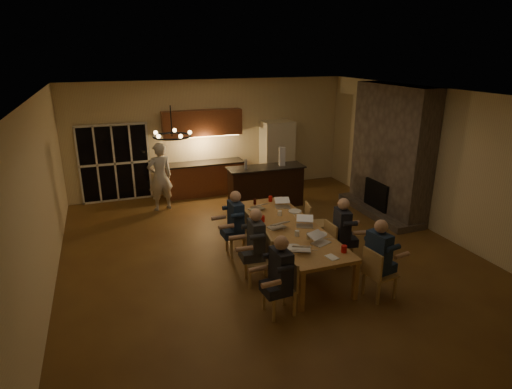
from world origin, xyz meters
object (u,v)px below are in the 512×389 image
object	(u,v)px
laptop_e	(256,204)
chair_left_near	(279,288)
standing_person	(160,177)
laptop_b	(321,237)
chair_right_far	(317,223)
dining_table	(289,244)
redcup_mid	(262,219)
laptop_f	(283,202)
plate_near	(321,234)
person_left_mid	(256,246)
laptop_c	(276,222)
person_left_near	(281,278)
laptop_a	(301,244)
plate_left	(294,247)
bar_bottle	(246,164)
chair_right_mid	(339,243)
mug_back	(255,212)
person_left_far	(236,224)
redcup_near	(344,249)
mug_mid	(280,213)
refrigerator	(277,155)
chair_left_far	(237,234)
plate_far	(295,211)
person_right_mid	(342,233)
chair_right_near	(380,273)
can_silver	(308,236)
person_right_near	(378,259)
can_cola	(255,202)
bar_blender	(282,156)
laptop_d	(305,221)
bar_island	(266,187)
chandelier	(172,136)
mug_front	(297,233)

from	to	relation	value
laptop_e	chair_left_near	bearing A→B (deg)	62.05
standing_person	laptop_b	size ratio (longest dim) A/B	5.53
chair_left_near	chair_right_far	bearing A→B (deg)	136.18
dining_table	redcup_mid	xyz separation A→B (m)	(-0.40, 0.40, 0.44)
laptop_f	plate_near	world-z (taller)	laptop_f
person_left_mid	laptop_c	world-z (taller)	person_left_mid
person_left_near	laptop_c	size ratio (longest dim) A/B	4.31
laptop_a	plate_near	xyz separation A→B (m)	(0.62, 0.46, -0.10)
redcup_mid	plate_left	distance (m)	1.29
laptop_f	bar_bottle	size ratio (longest dim) A/B	1.33
chair_right_mid	plate_near	xyz separation A→B (m)	(-0.47, -0.12, 0.31)
laptop_f	mug_back	distance (m)	0.72
person_left_far	redcup_near	size ratio (longest dim) A/B	11.50
mug_mid	mug_back	distance (m)	0.51
refrigerator	chair_left_far	bearing A→B (deg)	-122.26
laptop_b	plate_far	size ratio (longest dim) A/B	1.15
laptop_e	laptop_f	size ratio (longest dim) A/B	1.00
plate_near	redcup_mid	bearing A→B (deg)	130.07
laptop_c	person_right_mid	bearing A→B (deg)	141.18
chair_right_near	chair_right_far	distance (m)	2.28
chair_right_mid	person_left_far	distance (m)	2.04
can_silver	person_right_near	bearing A→B (deg)	-50.26
chair_right_far	person_left_far	size ratio (longest dim) A/B	0.64
can_cola	plate_far	xyz separation A→B (m)	(0.64, -0.71, -0.05)
person_right_mid	can_cola	bearing A→B (deg)	40.70
person_left_mid	can_silver	size ratio (longest dim) A/B	11.50
person_left_far	bar_bottle	bearing A→B (deg)	154.98
chair_right_mid	person_right_mid	world-z (taller)	person_right_mid
mug_back	bar_blender	distance (m)	2.82
person_right_mid	can_silver	world-z (taller)	person_right_mid
chair_left_far	redcup_mid	distance (m)	0.63
person_right_near	laptop_d	world-z (taller)	person_right_near
laptop_d	plate_far	size ratio (longest dim) A/B	1.15
chair_left_far	can_silver	size ratio (longest dim) A/B	7.42
can_silver	plate_left	xyz separation A→B (m)	(-0.40, -0.24, -0.05)
chair_right_mid	person_right_near	size ratio (longest dim) A/B	0.64
person_left_far	can_silver	xyz separation A→B (m)	(0.97, -1.24, 0.12)
plate_near	chair_right_near	bearing A→B (deg)	-65.03
mug_mid	mug_back	bearing A→B (deg)	151.69
laptop_d	laptop_e	bearing A→B (deg)	140.95
chair_right_far	person_left_near	distance (m)	2.89
person_right_mid	can_cola	world-z (taller)	person_right_mid
laptop_c	laptop_f	bearing A→B (deg)	-132.98
bar_island	chair_left_far	xyz separation A→B (m)	(-1.55, -2.45, -0.10)
laptop_b	mug_mid	size ratio (longest dim) A/B	3.20
person_left_near	can_silver	world-z (taller)	person_left_near
redcup_mid	bar_blender	bearing A→B (deg)	59.93
standing_person	bar_bottle	xyz separation A→B (m)	(2.08, -0.69, 0.32)
dining_table	chandelier	distance (m)	3.29
laptop_c	mug_front	world-z (taller)	laptop_c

